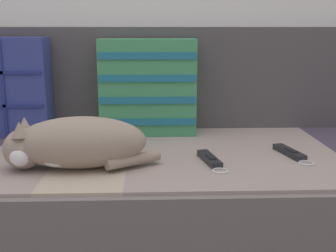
{
  "coord_description": "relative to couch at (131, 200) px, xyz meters",
  "views": [
    {
      "loc": [
        0.08,
        -1.33,
        0.8
      ],
      "look_at": [
        0.13,
        0.03,
        0.48
      ],
      "focal_mm": 45.0,
      "sensor_mm": 36.0,
      "label": 1
    }
  ],
  "objects": [
    {
      "name": "throw_pillow_striped",
      "position": [
        0.06,
        0.23,
        0.38
      ],
      "size": [
        0.38,
        0.14,
        0.38
      ],
      "color": "#3D8956",
      "rests_on": "couch"
    },
    {
      "name": "sofa_backrest",
      "position": [
        0.0,
        0.37,
        0.4
      ],
      "size": [
        1.97,
        0.14,
        0.42
      ],
      "color": "#474242",
      "rests_on": "couch"
    },
    {
      "name": "game_remote_near",
      "position": [
        0.54,
        -0.1,
        0.2
      ],
      "size": [
        0.09,
        0.21,
        0.02
      ],
      "color": "black",
      "rests_on": "couch"
    },
    {
      "name": "game_remote_far",
      "position": [
        0.26,
        -0.16,
        0.2
      ],
      "size": [
        0.08,
        0.21,
        0.02
      ],
      "color": "black",
      "rests_on": "couch"
    },
    {
      "name": "sleeping_cat",
      "position": [
        -0.17,
        -0.2,
        0.27
      ],
      "size": [
        0.47,
        0.2,
        0.16
      ],
      "color": "gray",
      "rests_on": "couch"
    },
    {
      "name": "couch",
      "position": [
        0.0,
        0.0,
        0.0
      ],
      "size": [
        2.01,
        0.88,
        0.38
      ],
      "color": "gray",
      "rests_on": "ground_plane"
    }
  ]
}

